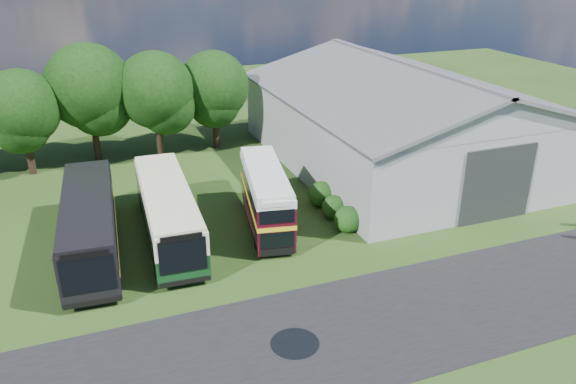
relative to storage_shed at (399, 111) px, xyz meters
name	(u,v)px	position (x,y,z in m)	size (l,w,h in m)	color
ground	(301,301)	(-15.00, -15.98, -4.17)	(120.00, 120.00, 0.00)	#243D13
asphalt_road	(383,322)	(-12.00, -18.98, -4.17)	(60.00, 8.00, 0.02)	black
puddle	(295,344)	(-16.50, -18.98, -4.17)	(2.20, 2.20, 0.01)	black
storage_shed	(399,111)	(0.00, 0.00, 0.00)	(18.80, 24.80, 8.15)	gray
tree_left_b	(21,108)	(-28.00, 7.52, 1.09)	(5.78, 5.78, 8.16)	black
tree_mid	(89,86)	(-23.00, 8.82, 2.02)	(6.80, 6.80, 9.60)	black
tree_right_a	(155,90)	(-18.00, 7.82, 1.52)	(6.26, 6.26, 8.83)	black
tree_right_b	(214,86)	(-13.00, 8.62, 1.27)	(5.98, 5.98, 8.45)	black
shrub_front	(347,230)	(-9.40, -9.98, -4.17)	(1.70, 1.70, 1.70)	#194714
shrub_mid	(334,217)	(-9.40, -7.98, -4.17)	(1.60, 1.60, 1.60)	#194714
shrub_back	(321,205)	(-9.40, -5.98, -4.17)	(1.80, 1.80, 1.80)	#194714
bus_green_single	(168,211)	(-19.90, -6.97, -2.39)	(3.34, 12.19, 3.33)	black
bus_maroon_double	(266,197)	(-13.87, -7.43, -2.26)	(3.87, 9.13, 3.81)	black
bus_dark_single	(90,224)	(-24.34, -7.09, -2.35)	(3.58, 12.50, 3.41)	black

